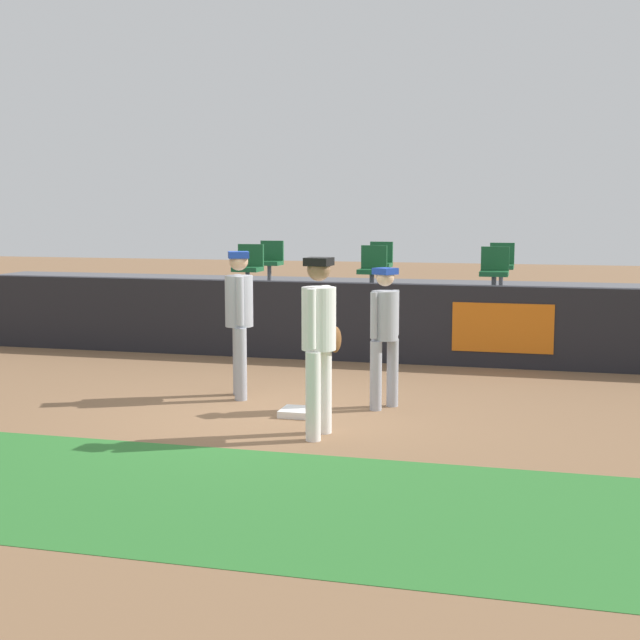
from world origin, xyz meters
The scene contains 14 objects.
ground_plane centered at (0.00, 0.00, 0.00)m, with size 60.00×60.00×0.00m, color #846042.
grass_foreground_strip centered at (0.00, -3.00, 0.00)m, with size 18.00×2.80×0.01m, color #2D722D.
first_base centered at (0.30, -0.05, 0.04)m, with size 0.40×0.40×0.08m, color white.
player_fielder_home centered at (0.77, -0.90, 1.09)m, with size 0.39×0.58×1.89m.
player_runner_visitor centered at (-0.70, 0.73, 1.08)m, with size 0.47×0.49×1.86m.
player_coach_visitor centered at (1.19, 0.58, 0.98)m, with size 0.44×0.44×1.70m.
field_wall centered at (0.01, 3.76, 0.62)m, with size 18.00×0.26×1.24m.
bleacher_platform centered at (0.00, 6.33, 0.46)m, with size 18.00×4.80×0.93m, color #59595E.
seat_front_left centered at (-2.13, 5.20, 1.40)m, with size 0.47×0.44×0.84m.
seat_back_center centered at (-0.07, 7.00, 1.40)m, with size 0.44×0.44×0.84m.
seat_back_left centered at (-2.30, 7.00, 1.40)m, with size 0.47×0.44×0.84m.
seat_front_right centered at (2.20, 5.20, 1.40)m, with size 0.47×0.44×0.84m.
seat_front_center centered at (0.14, 5.20, 1.40)m, with size 0.45×0.44×0.84m.
seat_back_right centered at (2.23, 7.00, 1.40)m, with size 0.45×0.44×0.84m.
Camera 1 is at (3.04, -9.61, 2.38)m, focal length 49.03 mm.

